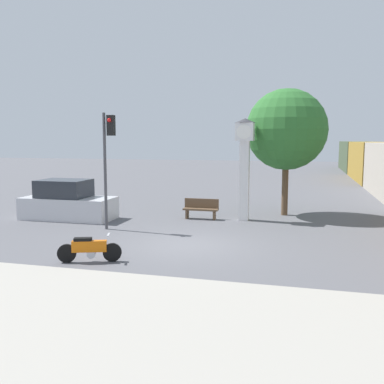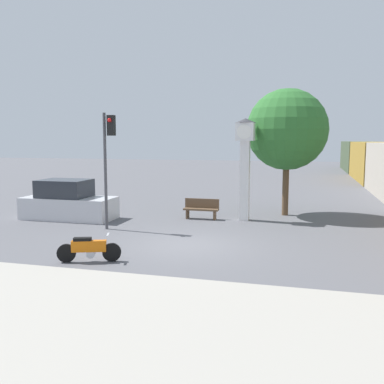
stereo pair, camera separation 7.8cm
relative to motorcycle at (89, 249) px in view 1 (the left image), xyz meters
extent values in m
plane|color=#56565B|center=(2.25, 2.73, -0.40)|extent=(120.00, 120.00, 0.00)
cube|color=#9E998E|center=(2.25, -4.00, -0.35)|extent=(36.00, 6.00, 0.10)
cylinder|color=black|center=(0.63, 0.23, -0.12)|extent=(0.55, 0.27, 0.55)
cylinder|color=black|center=(-0.62, -0.22, -0.12)|extent=(0.55, 0.27, 0.55)
cube|color=orange|center=(0.01, 0.00, 0.08)|extent=(1.02, 0.53, 0.33)
cube|color=black|center=(-0.17, -0.06, 0.29)|extent=(0.56, 0.38, 0.09)
cylinder|color=silver|center=(0.05, 0.02, -0.15)|extent=(0.31, 0.26, 0.26)
cube|color=silver|center=(0.54, 0.19, 0.41)|extent=(0.19, 0.40, 0.04)
cube|color=white|center=(3.52, 7.84, 1.38)|extent=(0.41, 0.41, 3.56)
cube|color=white|center=(3.52, 7.84, 3.55)|extent=(0.78, 0.78, 0.78)
cylinder|color=white|center=(3.52, 7.44, 3.55)|extent=(0.63, 0.02, 0.63)
cone|color=#333338|center=(3.52, 7.84, 4.05)|extent=(0.94, 0.94, 0.20)
cube|color=olive|center=(11.89, 29.83, 1.30)|extent=(2.80, 11.72, 3.40)
cube|color=#425138|center=(11.89, 42.15, 1.30)|extent=(2.80, 11.72, 3.40)
cylinder|color=#47474C|center=(-1.61, 4.45, 1.93)|extent=(0.12, 0.12, 4.67)
cube|color=black|center=(-1.31, 4.45, 3.77)|extent=(0.28, 0.24, 0.80)
sphere|color=red|center=(-1.31, 4.30, 3.97)|extent=(0.16, 0.16, 0.16)
cylinder|color=brown|center=(5.24, 9.63, 0.88)|extent=(0.30, 0.30, 2.56)
sphere|color=#2D6B2D|center=(5.24, 9.63, 3.69)|extent=(3.82, 3.82, 3.82)
cube|color=brown|center=(1.58, 7.55, 0.05)|extent=(1.60, 0.44, 0.08)
cube|color=brown|center=(1.58, 7.74, 0.30)|extent=(1.60, 0.06, 0.44)
cube|color=brown|center=(0.94, 7.55, -0.19)|extent=(0.08, 0.35, 0.41)
cube|color=brown|center=(2.22, 7.55, -0.19)|extent=(0.08, 0.35, 0.41)
cube|color=silver|center=(-4.29, 6.08, 0.10)|extent=(4.21, 1.82, 1.00)
cube|color=#262B33|center=(-4.49, 6.08, 1.00)|extent=(2.21, 1.67, 0.80)
camera|label=1|loc=(6.07, -11.18, 3.21)|focal=40.00mm
camera|label=2|loc=(6.15, -11.16, 3.21)|focal=40.00mm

